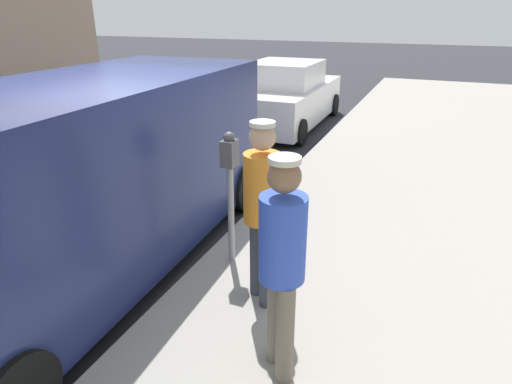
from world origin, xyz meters
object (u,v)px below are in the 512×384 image
parking_meter_near (230,176)px  parked_sedan_ahead (286,97)px  pedestrian_in_blue (282,257)px  parked_van (90,173)px  pedestrian_in_orange (262,203)px

parking_meter_near → parked_sedan_ahead: 7.03m
pedestrian_in_blue → parking_meter_near: bearing=128.5°
parking_meter_near → parked_van: parked_van is taller
parking_meter_near → pedestrian_in_orange: bearing=-42.6°
parking_meter_near → pedestrian_in_orange: 0.80m
pedestrian_in_orange → pedestrian_in_blue: pedestrian_in_orange is taller
pedestrian_in_orange → parked_sedan_ahead: bearing=107.3°
parking_meter_near → parked_sedan_ahead: bearing=104.1°
pedestrian_in_orange → parked_sedan_ahead: size_ratio=0.41×
pedestrian_in_orange → pedestrian_in_blue: 0.93m
parked_sedan_ahead → pedestrian_in_blue: bearing=-71.2°
parking_meter_near → pedestrian_in_blue: pedestrian_in_blue is taller
pedestrian_in_orange → pedestrian_in_blue: bearing=-59.0°
parking_meter_near → pedestrian_in_blue: bearing=-51.5°
pedestrian_in_orange → parking_meter_near: bearing=137.4°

